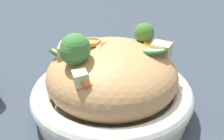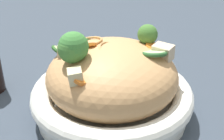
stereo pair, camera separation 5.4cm
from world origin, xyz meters
name	(u,v)px [view 1 (the left image)]	position (x,y,z in m)	size (l,w,h in m)	color
ground_plane	(112,112)	(0.00, 0.00, 0.00)	(3.00, 3.00, 0.00)	#36404D
serving_bowl	(112,98)	(0.00, 0.00, 0.03)	(0.29, 0.29, 0.06)	white
noodle_heap	(112,75)	(0.00, 0.00, 0.08)	(0.23, 0.23, 0.12)	tan
broccoli_florets	(90,46)	(-0.04, -0.01, 0.14)	(0.19, 0.12, 0.06)	#9DBA79
carrot_coins	(119,55)	(0.01, -0.01, 0.12)	(0.16, 0.13, 0.03)	orange
zucchini_slices	(104,49)	(-0.01, 0.02, 0.12)	(0.20, 0.13, 0.04)	beige
chicken_chunks	(110,55)	(0.00, -0.01, 0.12)	(0.20, 0.12, 0.03)	beige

